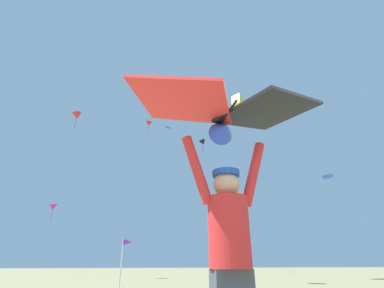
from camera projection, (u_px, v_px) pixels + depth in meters
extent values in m
cylinder|color=red|center=(229.00, 231.00, 2.22)|extent=(0.35, 0.35, 0.56)
sphere|color=tan|center=(226.00, 184.00, 2.38)|extent=(0.23, 0.23, 0.23)
cylinder|color=#1E47AD|center=(226.00, 174.00, 2.42)|extent=(0.25, 0.25, 0.05)
cylinder|color=red|center=(253.00, 173.00, 2.48)|extent=(0.28, 0.10, 0.62)
cylinder|color=red|center=(197.00, 169.00, 2.37)|extent=(0.28, 0.10, 0.62)
cylinder|color=black|center=(223.00, 120.00, 2.64)|extent=(0.04, 0.72, 0.02)
cube|color=black|center=(268.00, 112.00, 2.66)|extent=(1.07, 1.02, 0.21)
cube|color=red|center=(182.00, 101.00, 2.49)|extent=(1.06, 1.00, 0.21)
cone|color=blue|center=(223.00, 130.00, 2.59)|extent=(0.24, 0.20, 0.24)
cone|color=red|center=(77.00, 116.00, 21.70)|extent=(0.83, 0.79, 0.74)
cylinder|color=maroon|center=(75.00, 124.00, 21.40)|extent=(0.03, 0.03, 0.98)
pyramid|color=blue|center=(328.00, 176.00, 16.89)|extent=(0.63, 0.63, 0.16)
pyramid|color=blue|center=(168.00, 127.00, 36.66)|extent=(0.77, 0.82, 0.44)
cube|color=yellow|center=(238.00, 102.00, 21.06)|extent=(1.09, 1.21, 1.30)
cone|color=red|center=(149.00, 124.00, 30.03)|extent=(0.74, 0.72, 0.54)
cylinder|color=maroon|center=(148.00, 130.00, 29.75)|extent=(0.03, 0.03, 0.91)
cone|color=black|center=(203.00, 143.00, 36.26)|extent=(1.31, 1.17, 1.01)
cylinder|color=black|center=(203.00, 149.00, 35.88)|extent=(0.04, 0.04, 1.21)
cone|color=#DB2393|center=(53.00, 207.00, 32.83)|extent=(1.17, 1.20, 0.91)
cylinder|color=#991867|center=(51.00, 216.00, 32.43)|extent=(0.04, 0.04, 1.29)
cylinder|color=silver|center=(121.00, 265.00, 8.67)|extent=(0.04, 0.04, 1.63)
cone|color=purple|center=(128.00, 242.00, 8.97)|extent=(0.28, 0.24, 0.24)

